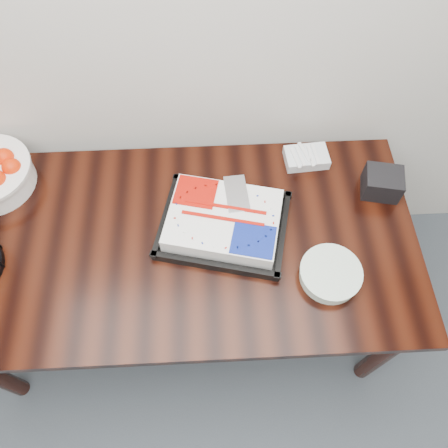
{
  "coord_description": "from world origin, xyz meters",
  "views": [
    {
      "loc": [
        0.13,
        1.23,
        2.21
      ],
      "look_at": [
        0.17,
        2.01,
        0.83
      ],
      "focal_mm": 35.0,
      "sensor_mm": 36.0,
      "label": 1
    }
  ],
  "objects_px": {
    "cake_tray": "(224,222)",
    "plate_stack": "(330,274)",
    "table": "(182,250)",
    "napkin_box": "(382,183)"
  },
  "relations": [
    {
      "from": "plate_stack",
      "to": "napkin_box",
      "type": "relative_size",
      "value": 1.54
    },
    {
      "from": "plate_stack",
      "to": "cake_tray",
      "type": "bearing_deg",
      "value": 148.57
    },
    {
      "from": "cake_tray",
      "to": "plate_stack",
      "type": "relative_size",
      "value": 2.45
    },
    {
      "from": "table",
      "to": "plate_stack",
      "type": "xyz_separation_m",
      "value": [
        0.54,
        -0.18,
        0.11
      ]
    },
    {
      "from": "cake_tray",
      "to": "napkin_box",
      "type": "bearing_deg",
      "value": 12.61
    },
    {
      "from": "cake_tray",
      "to": "plate_stack",
      "type": "distance_m",
      "value": 0.43
    },
    {
      "from": "table",
      "to": "cake_tray",
      "type": "relative_size",
      "value": 3.33
    },
    {
      "from": "cake_tray",
      "to": "plate_stack",
      "type": "height_order",
      "value": "cake_tray"
    },
    {
      "from": "table",
      "to": "cake_tray",
      "type": "height_order",
      "value": "cake_tray"
    },
    {
      "from": "cake_tray",
      "to": "plate_stack",
      "type": "xyz_separation_m",
      "value": [
        0.37,
        -0.22,
        -0.02
      ]
    }
  ]
}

